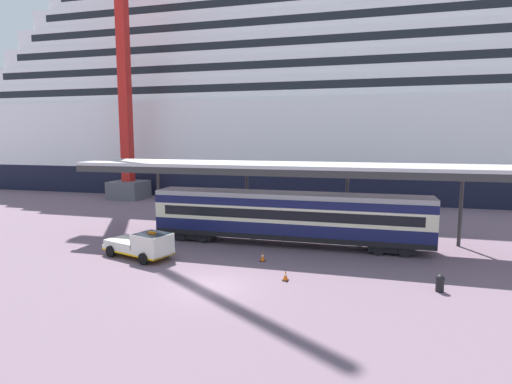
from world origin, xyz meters
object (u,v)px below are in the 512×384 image
at_px(train_carriage, 288,216).
at_px(traffic_cone_mid, 285,276).
at_px(cruise_ship, 404,93).
at_px(dockside_crane, 129,60).
at_px(service_truck, 143,244).
at_px(quay_bollard, 440,282).
at_px(traffic_cone_near, 262,256).

bearing_deg(train_carriage, traffic_cone_mid, -79.99).
bearing_deg(cruise_ship, dockside_crane, -155.27).
relative_size(train_carriage, dockside_crane, 0.36).
height_order(cruise_ship, train_carriage, cruise_ship).
bearing_deg(service_truck, dockside_crane, 122.70).
bearing_deg(cruise_ship, quay_bollard, -90.77).
distance_m(train_carriage, service_truck, 11.00).
relative_size(service_truck, quay_bollard, 5.80).
relative_size(cruise_ship, quay_bollard, 150.30).
distance_m(traffic_cone_near, dockside_crane, 37.91).
bearing_deg(dockside_crane, cruise_ship, 24.73).
distance_m(service_truck, dockside_crane, 34.10).
bearing_deg(cruise_ship, service_truck, -115.38).
bearing_deg(service_truck, traffic_cone_mid, -9.81).
height_order(traffic_cone_mid, quay_bollard, quay_bollard).
distance_m(service_truck, quay_bollard, 18.91).
bearing_deg(dockside_crane, service_truck, -57.30).
bearing_deg(train_carriage, service_truck, -145.37).
bearing_deg(traffic_cone_near, quay_bollard, -14.76).
bearing_deg(quay_bollard, cruise_ship, 89.23).
xyz_separation_m(cruise_ship, service_truck, (-19.43, -40.95, -13.78)).
relative_size(cruise_ship, service_truck, 25.91).
xyz_separation_m(cruise_ship, quay_bollard, (-0.57, -42.23, -14.25)).
bearing_deg(service_truck, quay_bollard, -3.91).
height_order(service_truck, dockside_crane, dockside_crane).
height_order(cruise_ship, quay_bollard, cruise_ship).
relative_size(service_truck, dockside_crane, 0.09).
xyz_separation_m(cruise_ship, traffic_cone_near, (-11.28, -39.41, -14.43)).
xyz_separation_m(cruise_ship, train_carriage, (-10.44, -34.74, -12.47)).
xyz_separation_m(traffic_cone_near, quay_bollard, (10.71, -2.82, 0.18)).
relative_size(dockside_crane, quay_bollard, 61.33).
relative_size(traffic_cone_near, traffic_cone_mid, 1.12).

